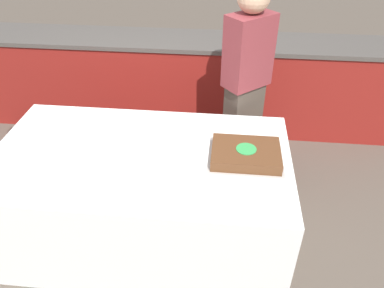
# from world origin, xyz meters

# --- Properties ---
(ground_plane) EXTENTS (14.00, 14.00, 0.00)m
(ground_plane) POSITION_xyz_m (0.00, 0.00, 0.00)
(ground_plane) COLOR brown
(back_counter) EXTENTS (4.40, 0.58, 0.92)m
(back_counter) POSITION_xyz_m (0.00, 1.61, 0.46)
(back_counter) COLOR maroon
(back_counter) RESTS_ON ground_plane
(dining_table) EXTENTS (1.92, 1.08, 0.74)m
(dining_table) POSITION_xyz_m (0.00, 0.00, 0.37)
(dining_table) COLOR white
(dining_table) RESTS_ON ground_plane
(cake) EXTENTS (0.46, 0.36, 0.08)m
(cake) POSITION_xyz_m (0.67, 0.02, 0.78)
(cake) COLOR #B7B2AD
(cake) RESTS_ON dining_table
(plate_stack) EXTENTS (0.19, 0.19, 0.06)m
(plate_stack) POSITION_xyz_m (-0.42, 0.03, 0.77)
(plate_stack) COLOR white
(plate_stack) RESTS_ON dining_table
(side_plate_near_cake) EXTENTS (0.20, 0.20, 0.00)m
(side_plate_near_cake) POSITION_xyz_m (0.61, 0.36, 0.74)
(side_plate_near_cake) COLOR white
(side_plate_near_cake) RESTS_ON dining_table
(utensil_pile) EXTENTS (0.16, 0.11, 0.02)m
(utensil_pile) POSITION_xyz_m (0.09, -0.43, 0.75)
(utensil_pile) COLOR white
(utensil_pile) RESTS_ON dining_table
(person_cutting_cake) EXTENTS (0.39, 0.38, 1.65)m
(person_cutting_cake) POSITION_xyz_m (0.67, 0.76, 0.88)
(person_cutting_cake) COLOR #4C4238
(person_cutting_cake) RESTS_ON ground_plane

